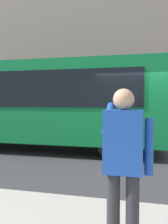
% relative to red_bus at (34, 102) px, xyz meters
% --- Properties ---
extents(ground_plane, '(60.00, 60.00, 0.00)m').
position_rel_red_bus_xyz_m(ground_plane, '(-3.74, 0.78, -1.68)').
color(ground_plane, '#38383A').
extents(building_facade_far, '(28.00, 1.55, 12.00)m').
position_rel_red_bus_xyz_m(building_facade_far, '(-3.75, -6.01, 4.30)').
color(building_facade_far, gray).
rests_on(building_facade_far, ground_plane).
extents(red_bus, '(9.05, 2.54, 3.08)m').
position_rel_red_bus_xyz_m(red_bus, '(0.00, 0.00, 0.00)').
color(red_bus, '#0F7238').
rests_on(red_bus, ground_plane).
extents(pedestrian_photographer, '(0.53, 0.52, 1.70)m').
position_rel_red_bus_xyz_m(pedestrian_photographer, '(-3.68, 5.59, -0.54)').
color(pedestrian_photographer, '#2D2D33').
rests_on(pedestrian_photographer, sidewalk_curb).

